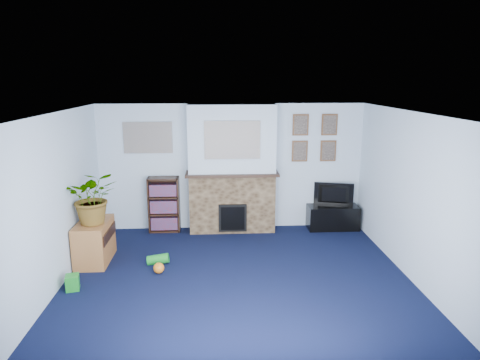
{
  "coord_description": "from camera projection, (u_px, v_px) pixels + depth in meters",
  "views": [
    {
      "loc": [
        -0.3,
        -5.73,
        2.85
      ],
      "look_at": [
        0.08,
        0.9,
        1.27
      ],
      "focal_mm": 32.0,
      "sensor_mm": 36.0,
      "label": 1
    }
  ],
  "objects": [
    {
      "name": "chimney_breast",
      "position": [
        232.0,
        170.0,
        7.96
      ],
      "size": [
        1.72,
        0.5,
        2.4
      ],
      "color": "brown",
      "rests_on": "ground"
    },
    {
      "name": "toy_block",
      "position": [
        72.0,
        282.0,
        5.9
      ],
      "size": [
        0.21,
        0.21,
        0.21
      ],
      "primitive_type": "cube",
      "rotation": [
        0.0,
        0.0,
        0.23
      ],
      "color": "#198C26",
      "rests_on": "ground"
    },
    {
      "name": "mantel_teddy",
      "position": [
        204.0,
        169.0,
        7.87
      ],
      "size": [
        0.13,
        0.13,
        0.13
      ],
      "primitive_type": "sphere",
      "color": "slate",
      "rests_on": "chimney_breast"
    },
    {
      "name": "wall_left",
      "position": [
        55.0,
        203.0,
        5.82
      ],
      "size": [
        0.04,
        4.5,
        2.4
      ],
      "primitive_type": "cube",
      "color": "silver",
      "rests_on": "ground"
    },
    {
      "name": "bookshelf",
      "position": [
        164.0,
        206.0,
        8.1
      ],
      "size": [
        0.58,
        0.28,
        1.05
      ],
      "color": "black",
      "rests_on": "ground"
    },
    {
      "name": "portrait_br",
      "position": [
        328.0,
        151.0,
        8.17
      ],
      "size": [
        0.3,
        0.03,
        0.4
      ],
      "primitive_type": "cube",
      "color": "brown",
      "rests_on": "wall_back"
    },
    {
      "name": "mantel_clock",
      "position": [
        229.0,
        169.0,
        7.9
      ],
      "size": [
        0.1,
        0.06,
        0.14
      ],
      "primitive_type": "cube",
      "color": "gold",
      "rests_on": "chimney_breast"
    },
    {
      "name": "portrait_tl",
      "position": [
        301.0,
        125.0,
        8.02
      ],
      "size": [
        0.3,
        0.03,
        0.4
      ],
      "primitive_type": "cube",
      "color": "brown",
      "rests_on": "wall_back"
    },
    {
      "name": "television",
      "position": [
        334.0,
        195.0,
        8.19
      ],
      "size": [
        0.75,
        0.28,
        0.43
      ],
      "primitive_type": "imported",
      "rotation": [
        0.0,
        0.0,
        2.89
      ],
      "color": "black",
      "rests_on": "tv_stand"
    },
    {
      "name": "collage_main",
      "position": [
        232.0,
        140.0,
        7.61
      ],
      "size": [
        1.0,
        0.03,
        0.68
      ],
      "primitive_type": "cube",
      "color": "gray",
      "rests_on": "chimney_breast"
    },
    {
      "name": "mantel_candle",
      "position": [
        251.0,
        168.0,
        7.92
      ],
      "size": [
        0.05,
        0.05,
        0.16
      ],
      "primitive_type": "cylinder",
      "color": "#B2BFC6",
      "rests_on": "chimney_breast"
    },
    {
      "name": "portrait_tr",
      "position": [
        329.0,
        125.0,
        8.05
      ],
      "size": [
        0.3,
        0.03,
        0.4
      ],
      "primitive_type": "cube",
      "color": "brown",
      "rests_on": "wall_back"
    },
    {
      "name": "ceiling",
      "position": [
        238.0,
        113.0,
        5.69
      ],
      "size": [
        5.0,
        4.5,
        0.01
      ],
      "primitive_type": "cube",
      "color": "white",
      "rests_on": "wall_back"
    },
    {
      "name": "green_crate",
      "position": [
        96.0,
        247.0,
        7.05
      ],
      "size": [
        0.47,
        0.43,
        0.3
      ],
      "primitive_type": "cube",
      "rotation": [
        0.0,
        0.0,
        0.43
      ],
      "color": "#198C26",
      "rests_on": "ground"
    },
    {
      "name": "toy_tube",
      "position": [
        158.0,
        259.0,
        6.74
      ],
      "size": [
        0.35,
        0.16,
        0.2
      ],
      "primitive_type": "cylinder",
      "rotation": [
        0.0,
        1.43,
        0.0
      ],
      "color": "#198C26",
      "rests_on": "ground"
    },
    {
      "name": "toy_ball",
      "position": [
        159.0,
        268.0,
        6.4
      ],
      "size": [
        0.17,
        0.17,
        0.17
      ],
      "primitive_type": "sphere",
      "color": "orange",
      "rests_on": "ground"
    },
    {
      "name": "mantel_can",
      "position": [
        271.0,
        169.0,
        7.95
      ],
      "size": [
        0.06,
        0.06,
        0.12
      ],
      "primitive_type": "cylinder",
      "color": "#198C26",
      "rests_on": "chimney_breast"
    },
    {
      "name": "floor",
      "position": [
        238.0,
        279.0,
        6.24
      ],
      "size": [
        5.0,
        4.5,
        0.01
      ],
      "primitive_type": "cube",
      "color": "black",
      "rests_on": "ground"
    },
    {
      "name": "potted_plant",
      "position": [
        93.0,
        197.0,
        6.56
      ],
      "size": [
        0.86,
        0.78,
        0.84
      ],
      "primitive_type": "imported",
      "rotation": [
        0.0,
        0.0,
        0.19
      ],
      "color": "#26661E",
      "rests_on": "sideboard"
    },
    {
      "name": "tv_stand",
      "position": [
        333.0,
        217.0,
        8.27
      ],
      "size": [
        0.97,
        0.41,
        0.46
      ],
      "primitive_type": "cube",
      "color": "black",
      "rests_on": "ground"
    },
    {
      "name": "portrait_bl",
      "position": [
        300.0,
        151.0,
        8.14
      ],
      "size": [
        0.3,
        0.03,
        0.4
      ],
      "primitive_type": "cube",
      "color": "brown",
      "rests_on": "wall_back"
    },
    {
      "name": "collage_left",
      "position": [
        148.0,
        138.0,
        7.91
      ],
      "size": [
        0.9,
        0.03,
        0.58
      ],
      "primitive_type": "cube",
      "color": "gray",
      "rests_on": "wall_back"
    },
    {
      "name": "wall_front",
      "position": [
        251.0,
        270.0,
        3.78
      ],
      "size": [
        5.0,
        0.04,
        2.4
      ],
      "primitive_type": "cube",
      "color": "silver",
      "rests_on": "ground"
    },
    {
      "name": "wall_back",
      "position": [
        232.0,
        167.0,
        8.15
      ],
      "size": [
        5.0,
        0.04,
        2.4
      ],
      "primitive_type": "cube",
      "color": "silver",
      "rests_on": "ground"
    },
    {
      "name": "wall_right",
      "position": [
        412.0,
        197.0,
        6.11
      ],
      "size": [
        0.04,
        4.5,
        2.4
      ],
      "primitive_type": "cube",
      "color": "silver",
      "rests_on": "ground"
    },
    {
      "name": "sideboard",
      "position": [
        94.0,
        240.0,
        6.77
      ],
      "size": [
        0.47,
        0.84,
        0.66
      ],
      "primitive_type": "cube",
      "color": "#9C6132",
      "rests_on": "ground"
    }
  ]
}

